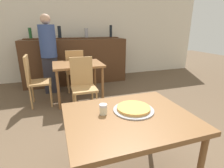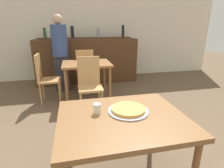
{
  "view_description": "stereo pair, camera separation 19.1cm",
  "coord_description": "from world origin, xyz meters",
  "views": [
    {
      "loc": [
        -0.54,
        -1.18,
        1.42
      ],
      "look_at": [
        0.04,
        0.55,
        0.83
      ],
      "focal_mm": 28.0,
      "sensor_mm": 36.0,
      "label": 1
    },
    {
      "loc": [
        -0.36,
        -1.23,
        1.42
      ],
      "look_at": [
        0.04,
        0.55,
        0.83
      ],
      "focal_mm": 28.0,
      "sensor_mm": 36.0,
      "label": 2
    }
  ],
  "objects": [
    {
      "name": "cheese_shaker",
      "position": [
        -0.19,
        0.09,
        0.78
      ],
      "size": [
        0.07,
        0.07,
        0.09
      ],
      "color": "beige",
      "rests_on": "dining_table_near"
    },
    {
      "name": "chair_far_side_front",
      "position": [
        -0.11,
        1.65,
        0.54
      ],
      "size": [
        0.4,
        0.4,
        0.95
      ],
      "color": "tan",
      "rests_on": "ground_plane"
    },
    {
      "name": "pizza_tray",
      "position": [
        0.07,
        0.07,
        0.75
      ],
      "size": [
        0.35,
        0.35,
        0.04
      ],
      "color": "#A3A3A8",
      "rests_on": "dining_table_near"
    },
    {
      "name": "wall_back",
      "position": [
        0.0,
        3.93,
        1.4
      ],
      "size": [
        8.0,
        0.05,
        2.8
      ],
      "color": "silver",
      "rests_on": "ground_plane"
    },
    {
      "name": "chair_far_side_back",
      "position": [
        -0.11,
        2.74,
        0.54
      ],
      "size": [
        0.4,
        0.4,
        0.95
      ],
      "rotation": [
        0.0,
        0.0,
        3.14
      ],
      "color": "tan",
      "rests_on": "ground_plane"
    },
    {
      "name": "dining_table_near",
      "position": [
        0.0,
        0.0,
        0.65
      ],
      "size": [
        1.04,
        0.84,
        0.73
      ],
      "color": "brown",
      "rests_on": "ground_plane"
    },
    {
      "name": "bar_counter",
      "position": [
        0.0,
        3.43,
        0.57
      ],
      "size": [
        2.6,
        0.56,
        1.14
      ],
      "color": "#4C2D19",
      "rests_on": "ground_plane"
    },
    {
      "name": "chair_far_side_left",
      "position": [
        -0.91,
        2.19,
        0.54
      ],
      "size": [
        0.4,
        0.4,
        0.95
      ],
      "rotation": [
        0.0,
        0.0,
        1.57
      ],
      "color": "tan",
      "rests_on": "ground_plane"
    },
    {
      "name": "dining_table_far",
      "position": [
        -0.11,
        2.19,
        0.66
      ],
      "size": [
        0.93,
        0.76,
        0.76
      ],
      "color": "brown",
      "rests_on": "ground_plane"
    },
    {
      "name": "bar_back_shelf",
      "position": [
        0.01,
        3.57,
        1.2
      ],
      "size": [
        2.39,
        0.24,
        0.34
      ],
      "color": "#4C2D19",
      "rests_on": "bar_counter"
    },
    {
      "name": "person_standing",
      "position": [
        -0.63,
        2.85,
        0.91
      ],
      "size": [
        0.34,
        0.34,
        1.69
      ],
      "color": "#2D2D38",
      "rests_on": "ground_plane"
    }
  ]
}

